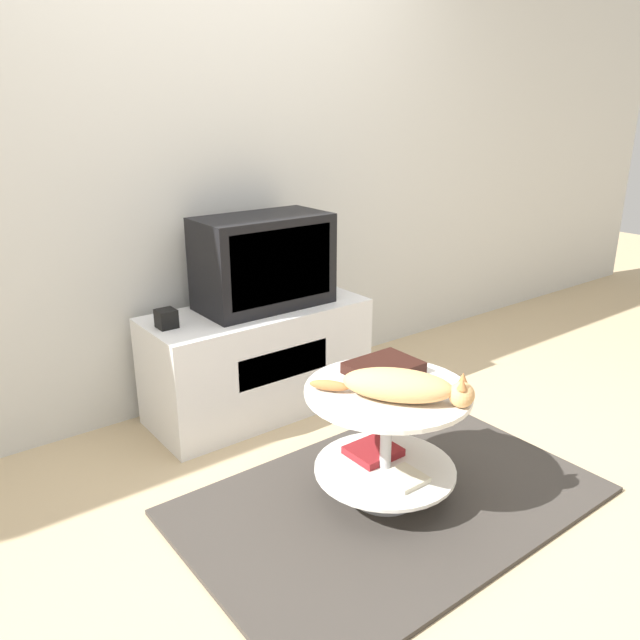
{
  "coord_description": "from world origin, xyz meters",
  "views": [
    {
      "loc": [
        -1.47,
        -1.47,
        1.47
      ],
      "look_at": [
        0.02,
        0.48,
        0.62
      ],
      "focal_mm": 35.0,
      "sensor_mm": 36.0,
      "label": 1
    }
  ],
  "objects_px": {
    "speaker": "(166,319)",
    "cat": "(402,386)",
    "dvd_box": "(384,368)",
    "tv": "(264,262)"
  },
  "relations": [
    {
      "from": "speaker",
      "to": "cat",
      "type": "height_order",
      "value": "speaker"
    },
    {
      "from": "dvd_box",
      "to": "cat",
      "type": "xyz_separation_m",
      "value": [
        -0.11,
        -0.21,
        0.03
      ]
    },
    {
      "from": "dvd_box",
      "to": "cat",
      "type": "relative_size",
      "value": 0.55
    },
    {
      "from": "tv",
      "to": "dvd_box",
      "type": "distance_m",
      "value": 0.9
    },
    {
      "from": "cat",
      "to": "tv",
      "type": "bearing_deg",
      "value": 135.8
    },
    {
      "from": "dvd_box",
      "to": "cat",
      "type": "bearing_deg",
      "value": -117.55
    },
    {
      "from": "tv",
      "to": "speaker",
      "type": "height_order",
      "value": "tv"
    },
    {
      "from": "speaker",
      "to": "cat",
      "type": "distance_m",
      "value": 1.14
    },
    {
      "from": "cat",
      "to": "dvd_box",
      "type": "bearing_deg",
      "value": 114.55
    },
    {
      "from": "tv",
      "to": "dvd_box",
      "type": "height_order",
      "value": "tv"
    }
  ]
}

